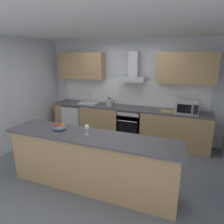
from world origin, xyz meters
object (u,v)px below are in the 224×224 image
object	(u,v)px
fruit_bowl	(60,127)
chopping_board	(168,111)
refrigerator	(76,119)
microwave	(187,107)
sink	(89,103)
kettle	(109,102)
wine_glass	(87,127)
oven	(131,124)
range_hood	(133,72)

from	to	relation	value
fruit_bowl	chopping_board	world-z (taller)	fruit_bowl
refrigerator	chopping_board	size ratio (longest dim) A/B	2.50
microwave	sink	xyz separation A→B (m)	(-2.55, 0.04, -0.12)
microwave	chopping_board	world-z (taller)	microwave
chopping_board	kettle	bearing A→B (deg)	-179.62
microwave	kettle	bearing A→B (deg)	-179.83
microwave	wine_glass	xyz separation A→B (m)	(-1.44, -2.11, 0.02)
sink	chopping_board	xyz separation A→B (m)	(2.14, -0.03, -0.02)
fruit_bowl	refrigerator	bearing A→B (deg)	115.55
sink	kettle	size ratio (longest dim) A/B	1.73
sink	wine_glass	xyz separation A→B (m)	(1.11, -2.15, 0.14)
fruit_bowl	oven	bearing A→B (deg)	72.82
sink	chopping_board	bearing A→B (deg)	-0.93
oven	sink	distance (m)	1.31
refrigerator	chopping_board	bearing A→B (deg)	-0.47
wine_glass	refrigerator	bearing A→B (deg)	125.99
sink	kettle	distance (m)	0.64
kettle	fruit_bowl	size ratio (longest dim) A/B	1.31
range_hood	chopping_board	size ratio (longest dim) A/B	2.12
oven	wine_glass	distance (m)	2.23
sink	range_hood	size ratio (longest dim) A/B	0.69
range_hood	fruit_bowl	xyz separation A→B (m)	(-0.65, -2.24, -0.79)
refrigerator	range_hood	xyz separation A→B (m)	(1.66, 0.13, 1.36)
kettle	wine_glass	world-z (taller)	kettle
range_hood	chopping_board	distance (m)	1.28
microwave	sink	bearing A→B (deg)	179.13
chopping_board	fruit_bowl	bearing A→B (deg)	-126.96
chopping_board	microwave	bearing A→B (deg)	-0.58
oven	wine_glass	world-z (taller)	wine_glass
sink	fruit_bowl	xyz separation A→B (m)	(0.57, -2.12, 0.07)
wine_glass	range_hood	bearing A→B (deg)	87.32
microwave	wine_glass	bearing A→B (deg)	-124.21
refrigerator	kettle	distance (m)	1.22
wine_glass	fruit_bowl	size ratio (longest dim) A/B	0.81
range_hood	kettle	bearing A→B (deg)	-164.37
range_hood	chopping_board	world-z (taller)	range_hood
oven	fruit_bowl	bearing A→B (deg)	-107.18
refrigerator	wine_glass	world-z (taller)	wine_glass
refrigerator	fruit_bowl	distance (m)	2.40
sink	wine_glass	bearing A→B (deg)	-62.61
oven	kettle	world-z (taller)	kettle
microwave	range_hood	distance (m)	1.53
refrigerator	sink	world-z (taller)	sink
wine_glass	chopping_board	xyz separation A→B (m)	(1.02, 2.12, -0.16)
oven	fruit_bowl	distance (m)	2.27
microwave	wine_glass	size ratio (longest dim) A/B	2.81
range_hood	microwave	bearing A→B (deg)	-6.75
fruit_bowl	sink	bearing A→B (deg)	105.02
refrigerator	kettle	bearing A→B (deg)	-1.65
refrigerator	sink	xyz separation A→B (m)	(0.44, 0.01, 0.50)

